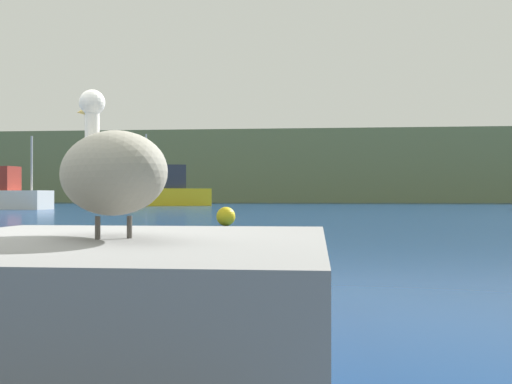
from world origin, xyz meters
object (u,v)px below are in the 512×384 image
at_px(pelican, 110,172).
at_px(mooring_buoy, 226,216).
at_px(fishing_boat_white, 9,194).
at_px(fishing_boat_yellow, 170,191).

xyz_separation_m(pelican, mooring_buoy, (-1.25, 12.97, -0.72)).
xyz_separation_m(pelican, fishing_boat_white, (-16.25, 30.15, -0.14)).
xyz_separation_m(pelican, fishing_boat_yellow, (-9.61, 41.40, 0.09)).
distance_m(pelican, fishing_boat_white, 34.25).
bearing_deg(fishing_boat_yellow, mooring_buoy, 88.58).
bearing_deg(fishing_boat_white, pelican, -46.67).
distance_m(fishing_boat_white, fishing_boat_yellow, 13.06).
distance_m(fishing_boat_yellow, mooring_buoy, 29.64).
bearing_deg(fishing_boat_yellow, fishing_boat_white, 41.64).
bearing_deg(pelican, fishing_boat_yellow, -21.76).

